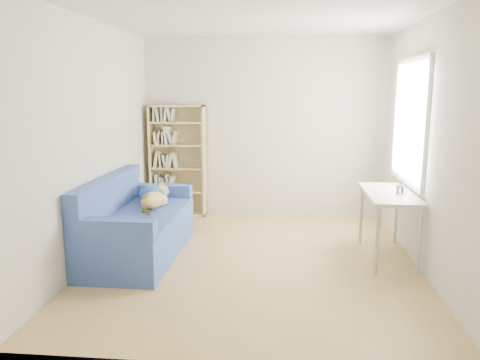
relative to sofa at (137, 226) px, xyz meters
name	(u,v)px	position (x,y,z in m)	size (l,w,h in m)	color
ground	(254,261)	(1.34, -0.09, -0.34)	(4.00, 4.00, 0.00)	#A8854C
room_shell	(264,111)	(1.44, -0.05, 1.29)	(3.54, 4.04, 2.62)	silver
sofa	(137,226)	(0.00, 0.00, 0.00)	(0.88, 1.83, 0.90)	navy
bookshelf	(178,165)	(0.08, 1.77, 0.42)	(0.82, 0.26, 1.64)	tan
desk	(389,200)	(2.81, 0.17, 0.33)	(0.51, 1.12, 0.75)	silver
pen_cup	(400,188)	(2.91, 0.11, 0.47)	(0.08, 0.08, 0.16)	white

